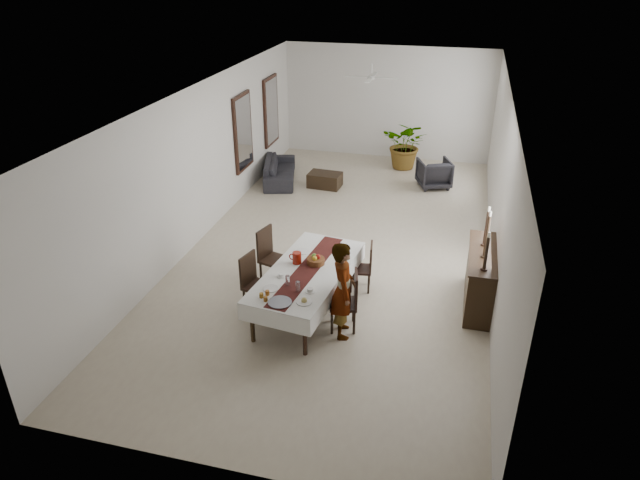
# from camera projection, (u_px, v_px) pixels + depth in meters

# --- Properties ---
(floor) EXTENTS (6.00, 12.00, 0.00)m
(floor) POSITION_uv_depth(u_px,v_px,m) (341.00, 245.00, 11.99)
(floor) COLOR #C1B399
(floor) RESTS_ON ground
(ceiling) EXTENTS (6.00, 12.00, 0.02)m
(ceiling) POSITION_uv_depth(u_px,v_px,m) (344.00, 92.00, 10.53)
(ceiling) COLOR white
(ceiling) RESTS_ON wall_back
(wall_back) EXTENTS (6.00, 0.02, 3.20)m
(wall_back) POSITION_uv_depth(u_px,v_px,m) (387.00, 103.00, 16.43)
(wall_back) COLOR silver
(wall_back) RESTS_ON floor
(wall_front) EXTENTS (6.00, 0.02, 3.20)m
(wall_front) POSITION_uv_depth(u_px,v_px,m) (223.00, 365.00, 6.09)
(wall_front) COLOR silver
(wall_front) RESTS_ON floor
(wall_left) EXTENTS (0.02, 12.00, 3.20)m
(wall_left) POSITION_uv_depth(u_px,v_px,m) (203.00, 161.00, 11.92)
(wall_left) COLOR silver
(wall_left) RESTS_ON floor
(wall_right) EXTENTS (0.02, 12.00, 3.20)m
(wall_right) POSITION_uv_depth(u_px,v_px,m) (500.00, 188.00, 10.59)
(wall_right) COLOR silver
(wall_right) RESTS_ON floor
(dining_table_top) EXTENTS (1.32, 2.56, 0.05)m
(dining_table_top) POSITION_uv_depth(u_px,v_px,m) (307.00, 272.00, 9.55)
(dining_table_top) COLOR black
(dining_table_top) RESTS_ON table_leg_fl
(table_leg_fl) EXTENTS (0.08, 0.08, 0.71)m
(table_leg_fl) POSITION_uv_depth(u_px,v_px,m) (252.00, 322.00, 8.91)
(table_leg_fl) COLOR black
(table_leg_fl) RESTS_ON floor
(table_leg_fr) EXTENTS (0.08, 0.08, 0.71)m
(table_leg_fr) POSITION_uv_depth(u_px,v_px,m) (305.00, 335.00, 8.61)
(table_leg_fr) COLOR black
(table_leg_fr) RESTS_ON floor
(table_leg_bl) EXTENTS (0.08, 0.08, 0.71)m
(table_leg_bl) POSITION_uv_depth(u_px,v_px,m) (309.00, 256.00, 10.83)
(table_leg_bl) COLOR black
(table_leg_bl) RESTS_ON floor
(table_leg_br) EXTENTS (0.08, 0.08, 0.71)m
(table_leg_br) POSITION_uv_depth(u_px,v_px,m) (354.00, 265.00, 10.53)
(table_leg_br) COLOR black
(table_leg_br) RESTS_ON floor
(tablecloth_top) EXTENTS (1.53, 2.76, 0.01)m
(tablecloth_top) POSITION_uv_depth(u_px,v_px,m) (307.00, 270.00, 9.53)
(tablecloth_top) COLOR silver
(tablecloth_top) RESTS_ON dining_table_top
(tablecloth_drape_left) EXTENTS (0.35, 2.61, 0.31)m
(tablecloth_drape_left) POSITION_uv_depth(u_px,v_px,m) (275.00, 271.00, 9.80)
(tablecloth_drape_left) COLOR white
(tablecloth_drape_left) RESTS_ON dining_table_top
(tablecloth_drape_right) EXTENTS (0.35, 2.61, 0.31)m
(tablecloth_drape_right) POSITION_uv_depth(u_px,v_px,m) (341.00, 285.00, 9.40)
(tablecloth_drape_right) COLOR white
(tablecloth_drape_right) RESTS_ON dining_table_top
(tablecloth_drape_near) EXTENTS (1.19, 0.16, 0.31)m
(tablecloth_drape_near) POSITION_uv_depth(u_px,v_px,m) (273.00, 320.00, 8.52)
(tablecloth_drape_near) COLOR white
(tablecloth_drape_near) RESTS_ON dining_table_top
(tablecloth_drape_far) EXTENTS (1.19, 0.16, 0.31)m
(tablecloth_drape_far) POSITION_uv_depth(u_px,v_px,m) (334.00, 244.00, 10.68)
(tablecloth_drape_far) COLOR white
(tablecloth_drape_far) RESTS_ON dining_table_top
(table_runner) EXTENTS (0.68, 2.57, 0.00)m
(table_runner) POSITION_uv_depth(u_px,v_px,m) (307.00, 270.00, 9.53)
(table_runner) COLOR #531B17
(table_runner) RESTS_ON tablecloth_top
(red_pitcher) EXTENTS (0.17, 0.17, 0.20)m
(red_pitcher) POSITION_uv_depth(u_px,v_px,m) (297.00, 258.00, 9.69)
(red_pitcher) COLOR maroon
(red_pitcher) RESTS_ON tablecloth_top
(pitcher_handle) EXTENTS (0.12, 0.04, 0.12)m
(pitcher_handle) POSITION_uv_depth(u_px,v_px,m) (292.00, 257.00, 9.72)
(pitcher_handle) COLOR maroon
(pitcher_handle) RESTS_ON red_pitcher
(wine_glass_near) EXTENTS (0.07, 0.07, 0.17)m
(wine_glass_near) POSITION_uv_depth(u_px,v_px,m) (298.00, 286.00, 8.90)
(wine_glass_near) COLOR silver
(wine_glass_near) RESTS_ON tablecloth_top
(wine_glass_mid) EXTENTS (0.07, 0.07, 0.17)m
(wine_glass_mid) POSITION_uv_depth(u_px,v_px,m) (288.00, 281.00, 9.06)
(wine_glass_mid) COLOR white
(wine_glass_mid) RESTS_ON tablecloth_top
(teacup_right) EXTENTS (0.09, 0.09, 0.06)m
(teacup_right) POSITION_uv_depth(u_px,v_px,m) (310.00, 290.00, 8.91)
(teacup_right) COLOR silver
(teacup_right) RESTS_ON saucer_right
(saucer_right) EXTENTS (0.15, 0.15, 0.01)m
(saucer_right) POSITION_uv_depth(u_px,v_px,m) (310.00, 291.00, 8.92)
(saucer_right) COLOR silver
(saucer_right) RESTS_ON tablecloth_top
(teacup_left) EXTENTS (0.09, 0.09, 0.06)m
(teacup_left) POSITION_uv_depth(u_px,v_px,m) (282.00, 275.00, 9.32)
(teacup_left) COLOR white
(teacup_left) RESTS_ON saucer_left
(saucer_left) EXTENTS (0.15, 0.15, 0.01)m
(saucer_left) POSITION_uv_depth(u_px,v_px,m) (282.00, 276.00, 9.33)
(saucer_left) COLOR silver
(saucer_left) RESTS_ON tablecloth_top
(plate_near_right) EXTENTS (0.24, 0.24, 0.02)m
(plate_near_right) POSITION_uv_depth(u_px,v_px,m) (304.00, 302.00, 8.66)
(plate_near_right) COLOR silver
(plate_near_right) RESTS_ON tablecloth_top
(bread_near_right) EXTENTS (0.09, 0.09, 0.09)m
(bread_near_right) POSITION_uv_depth(u_px,v_px,m) (304.00, 300.00, 8.64)
(bread_near_right) COLOR tan
(bread_near_right) RESTS_ON plate_near_right
(plate_near_left) EXTENTS (0.24, 0.24, 0.02)m
(plate_near_left) POSITION_uv_depth(u_px,v_px,m) (271.00, 289.00, 9.00)
(plate_near_left) COLOR silver
(plate_near_left) RESTS_ON tablecloth_top
(plate_far_left) EXTENTS (0.24, 0.24, 0.02)m
(plate_far_left) POSITION_uv_depth(u_px,v_px,m) (303.00, 251.00, 10.10)
(plate_far_left) COLOR white
(plate_far_left) RESTS_ON tablecloth_top
(serving_tray) EXTENTS (0.37, 0.37, 0.02)m
(serving_tray) POSITION_uv_depth(u_px,v_px,m) (280.00, 302.00, 8.64)
(serving_tray) COLOR #434448
(serving_tray) RESTS_ON tablecloth_top
(jam_jar_a) EXTENTS (0.07, 0.07, 0.08)m
(jam_jar_a) POSITION_uv_depth(u_px,v_px,m) (266.00, 299.00, 8.68)
(jam_jar_a) COLOR brown
(jam_jar_a) RESTS_ON tablecloth_top
(jam_jar_b) EXTENTS (0.07, 0.07, 0.08)m
(jam_jar_b) POSITION_uv_depth(u_px,v_px,m) (261.00, 295.00, 8.76)
(jam_jar_b) COLOR #855913
(jam_jar_b) RESTS_ON tablecloth_top
(jam_jar_c) EXTENTS (0.07, 0.07, 0.08)m
(jam_jar_c) POSITION_uv_depth(u_px,v_px,m) (267.00, 293.00, 8.83)
(jam_jar_c) COLOR #914E15
(jam_jar_c) RESTS_ON tablecloth_top
(fruit_basket) EXTENTS (0.31, 0.31, 0.10)m
(fruit_basket) POSITION_uv_depth(u_px,v_px,m) (316.00, 261.00, 9.70)
(fruit_basket) COLOR brown
(fruit_basket) RESTS_ON tablecloth_top
(fruit_red) EXTENTS (0.09, 0.09, 0.09)m
(fruit_red) POSITION_uv_depth(u_px,v_px,m) (318.00, 257.00, 9.67)
(fruit_red) COLOR maroon
(fruit_red) RESTS_ON fruit_basket
(fruit_green) EXTENTS (0.08, 0.08, 0.08)m
(fruit_green) POSITION_uv_depth(u_px,v_px,m) (314.00, 256.00, 9.71)
(fruit_green) COLOR #4B8427
(fruit_green) RESTS_ON fruit_basket
(fruit_yellow) EXTENTS (0.09, 0.09, 0.09)m
(fruit_yellow) POSITION_uv_depth(u_px,v_px,m) (315.00, 258.00, 9.62)
(fruit_yellow) COLOR yellow
(fruit_yellow) RESTS_ON fruit_basket
(chair_right_near_seat) EXTENTS (0.52, 0.52, 0.05)m
(chair_right_near_seat) POSITION_uv_depth(u_px,v_px,m) (343.00, 304.00, 9.19)
(chair_right_near_seat) COLOR black
(chair_right_near_seat) RESTS_ON chair_right_near_leg_fl
(chair_right_near_leg_fl) EXTENTS (0.05, 0.05, 0.43)m
(chair_right_near_leg_fl) POSITION_uv_depth(u_px,v_px,m) (354.00, 323.00, 9.14)
(chair_right_near_leg_fl) COLOR black
(chair_right_near_leg_fl) RESTS_ON floor
(chair_right_near_leg_fr) EXTENTS (0.05, 0.05, 0.43)m
(chair_right_near_leg_fr) POSITION_uv_depth(u_px,v_px,m) (353.00, 310.00, 9.46)
(chair_right_near_leg_fr) COLOR black
(chair_right_near_leg_fr) RESTS_ON floor
(chair_right_near_leg_bl) EXTENTS (0.05, 0.05, 0.43)m
(chair_right_near_leg_bl) POSITION_uv_depth(u_px,v_px,m) (332.00, 323.00, 9.15)
(chair_right_near_leg_bl) COLOR black
(chair_right_near_leg_bl) RESTS_ON floor
(chair_right_near_leg_br) EXTENTS (0.05, 0.05, 0.43)m
(chair_right_near_leg_br) POSITION_uv_depth(u_px,v_px,m) (332.00, 310.00, 9.46)
(chair_right_near_leg_br) COLOR black
(chair_right_near_leg_br) RESTS_ON floor
(chair_right_near_back) EXTENTS (0.14, 0.43, 0.55)m
(chair_right_near_back) POSITION_uv_depth(u_px,v_px,m) (356.00, 289.00, 9.05)
(chair_right_near_back) COLOR black
(chair_right_near_back) RESTS_ON chair_right_near_seat
(chair_right_far_seat) EXTENTS (0.43, 0.43, 0.04)m
(chair_right_far_seat) POSITION_uv_depth(u_px,v_px,m) (361.00, 269.00, 10.30)
(chair_right_far_seat) COLOR black
(chair_right_far_seat) RESTS_ON chair_right_far_leg_fl
(chair_right_far_leg_fl) EXTENTS (0.04, 0.04, 0.38)m
(chair_right_far_leg_fl) POSITION_uv_depth(u_px,v_px,m) (369.00, 284.00, 10.24)
(chair_right_far_leg_fl) COLOR black
(chair_right_far_leg_fl) RESTS_ON floor
(chair_right_far_leg_fr) EXTENTS (0.04, 0.04, 0.38)m
(chair_right_far_leg_fr) POSITION_uv_depth(u_px,v_px,m) (369.00, 275.00, 10.52)
(chair_right_far_leg_fr) COLOR black
(chair_right_far_leg_fr) RESTS_ON floor
(chair_right_far_leg_bl) EXTENTS (0.04, 0.04, 0.38)m
(chair_right_far_leg_bl) POSITION_uv_depth(u_px,v_px,m) (351.00, 283.00, 10.27)
(chair_right_far_leg_bl) COLOR black
(chair_right_far_leg_bl) RESTS_ON floor
(chair_right_far_leg_br) EXTENTS (0.04, 0.04, 0.38)m
(chair_right_far_leg_br) POSITION_uv_depth(u_px,v_px,m) (352.00, 274.00, 10.55)
(chair_right_far_leg_br) COLOR black
(chair_right_far_leg_br) RESTS_ON floor
(chair_right_far_back) EXTENTS (0.09, 0.39, 0.49)m
(chair_right_far_back) POSITION_uv_depth(u_px,v_px,m) (371.00, 257.00, 10.16)
(chair_right_far_back) COLOR black
(chair_right_far_back) RESTS_ON chair_right_far_seat
(chair_left_near_seat) EXTENTS (0.53, 0.53, 0.05)m
(chair_left_near_seat) POSITION_uv_depth(u_px,v_px,m) (258.00, 287.00, 9.67)
(chair_left_near_seat) COLOR black
(chair_left_near_seat) RESTS_ON chair_left_near_leg_fl
(chair_left_near_leg_fl) EXTENTS (0.05, 0.05, 0.43)m
(chair_left_near_leg_fl) POSITION_uv_depth(u_px,v_px,m) (256.00, 291.00, 10.00)
(chair_left_near_leg_fl) COLOR black
(chair_left_near_leg_fl) RESTS_ON floor
(chair_left_near_leg_fr) EXTENTS (0.05, 0.05, 0.43)m
(chair_left_near_leg_fr) POSITION_uv_depth(u_px,v_px,m) (244.00, 301.00, 9.72)
(chair_left_near_leg_fr) COLOR black
(chair_left_near_leg_fr) RESTS_ON floor
(chair_left_near_leg_bl) EXTENTS (0.05, 0.05, 0.43)m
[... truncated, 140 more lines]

